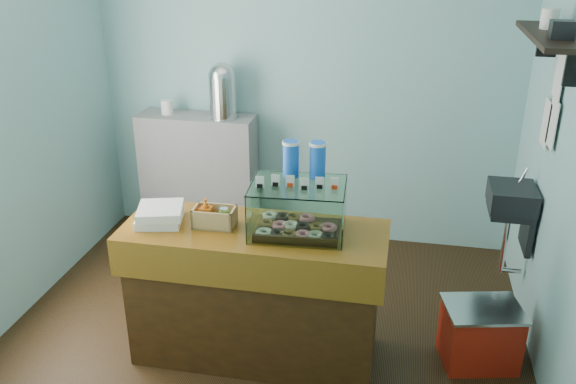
% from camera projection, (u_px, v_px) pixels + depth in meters
% --- Properties ---
extents(ground, '(3.50, 3.50, 0.00)m').
position_uv_depth(ground, '(266.00, 329.00, 4.22)').
color(ground, black).
rests_on(ground, ground).
extents(room_shell, '(3.54, 3.04, 2.82)m').
position_uv_depth(room_shell, '(266.00, 87.00, 3.54)').
color(room_shell, '#85BFC3').
rests_on(room_shell, ground).
extents(counter, '(1.60, 0.60, 0.90)m').
position_uv_depth(counter, '(255.00, 292.00, 3.81)').
color(counter, '#44240D').
rests_on(counter, ground).
extents(back_shelf, '(1.00, 0.32, 1.10)m').
position_uv_depth(back_shelf, '(199.00, 176.00, 5.35)').
color(back_shelf, gray).
rests_on(back_shelf, ground).
extents(display_case, '(0.58, 0.44, 0.52)m').
position_uv_depth(display_case, '(298.00, 205.00, 3.57)').
color(display_case, black).
rests_on(display_case, counter).
extents(condiment_crate, '(0.25, 0.16, 0.18)m').
position_uv_depth(condiment_crate, '(213.00, 216.00, 3.65)').
color(condiment_crate, tan).
rests_on(condiment_crate, counter).
extents(pastry_boxes, '(0.33, 0.33, 0.11)m').
position_uv_depth(pastry_boxes, '(160.00, 215.00, 3.70)').
color(pastry_boxes, white).
rests_on(pastry_boxes, counter).
extents(coffee_urn, '(0.25, 0.25, 0.46)m').
position_uv_depth(coffee_urn, '(223.00, 89.00, 4.97)').
color(coffee_urn, silver).
rests_on(coffee_urn, back_shelf).
extents(red_cooler, '(0.53, 0.45, 0.41)m').
position_uv_depth(red_cooler, '(480.00, 334.00, 3.83)').
color(red_cooler, '#B71D0E').
rests_on(red_cooler, ground).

